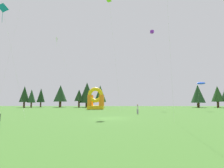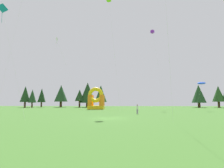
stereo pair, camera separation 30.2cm
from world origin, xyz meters
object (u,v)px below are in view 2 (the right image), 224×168
object	(u,v)px
kite_teal_diamond	(2,10)
person_far_side	(137,108)
kite_blue_parafoil	(201,83)
inflatable_yellow_castle	(96,101)
kite_purple_box	(152,32)
kite_white_diamond	(57,40)

from	to	relation	value
kite_teal_diamond	person_far_side	bearing A→B (deg)	30.60
kite_blue_parafoil	inflatable_yellow_castle	xyz separation A→B (m)	(-27.78, 8.80, -4.53)
inflatable_yellow_castle	kite_teal_diamond	bearing A→B (deg)	-106.95
kite_purple_box	kite_blue_parafoil	size ratio (longest dim) A/B	3.26
kite_purple_box	person_far_side	distance (m)	30.57
kite_purple_box	person_far_side	bearing A→B (deg)	-110.47
kite_blue_parafoil	kite_white_diamond	bearing A→B (deg)	179.76
kite_blue_parafoil	kite_teal_diamond	distance (m)	44.20
person_far_side	kite_teal_diamond	bearing A→B (deg)	-153.02
kite_white_diamond	kite_blue_parafoil	world-z (taller)	kite_white_diamond
kite_blue_parafoil	kite_purple_box	bearing A→B (deg)	140.74
kite_blue_parafoil	inflatable_yellow_castle	bearing A→B (deg)	162.42
kite_blue_parafoil	kite_teal_diamond	world-z (taller)	kite_teal_diamond
person_far_side	inflatable_yellow_castle	bearing A→B (deg)	114.40
kite_white_diamond	kite_blue_parafoil	distance (m)	39.21
kite_white_diamond	inflatable_yellow_castle	bearing A→B (deg)	41.86
kite_purple_box	inflatable_yellow_castle	distance (m)	27.65
kite_white_diamond	kite_teal_diamond	distance (m)	22.75
kite_blue_parafoil	person_far_side	xyz separation A→B (m)	(-17.46, -10.60, -5.89)
kite_teal_diamond	kite_purple_box	bearing A→B (deg)	48.81
kite_white_diamond	person_far_side	size ratio (longest dim) A/B	10.65
person_far_side	inflatable_yellow_castle	size ratio (longest dim) A/B	0.28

